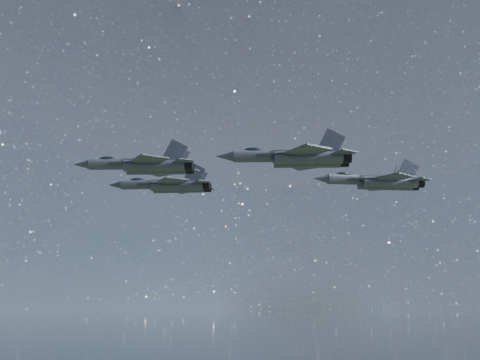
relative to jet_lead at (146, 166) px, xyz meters
name	(u,v)px	position (x,y,z in m)	size (l,w,h in m)	color
jet_lead	(146,166)	(0.00, 0.00, 0.00)	(15.88, 10.52, 4.05)	#373A45
jet_left	(170,185)	(8.72, 24.97, 3.26)	(18.58, 12.18, 4.78)	#373A45
jet_right	(297,158)	(17.61, -7.21, 0.82)	(17.47, 11.59, 4.45)	#373A45
jet_slot	(379,182)	(35.87, 2.26, 1.16)	(17.70, 12.09, 4.44)	#373A45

